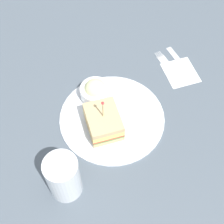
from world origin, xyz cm
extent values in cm
cube|color=#4C5660|center=(0.00, 0.00, -1.00)|extent=(118.17, 118.17, 2.00)
cylinder|color=white|center=(0.00, 0.00, 0.44)|extent=(25.97, 25.97, 0.87)
cube|color=tan|center=(-2.38, -2.83, 1.55)|extent=(9.00, 10.55, 1.35)
cube|color=#478438|center=(-2.38, -2.83, 2.42)|extent=(9.00, 10.55, 0.40)
cube|color=red|center=(-2.38, -2.83, 2.87)|extent=(9.00, 10.55, 0.50)
cube|color=#F4D666|center=(-2.38, -2.83, 3.89)|extent=(9.00, 10.55, 1.54)
cube|color=tan|center=(-2.38, -2.83, 5.34)|extent=(9.00, 10.55, 1.35)
cylinder|color=tan|center=(-2.38, -2.83, 8.23)|extent=(0.30, 0.30, 5.77)
sphere|color=red|center=(-2.38, -2.83, 11.12)|extent=(0.70, 0.70, 0.70)
cylinder|color=white|center=(-3.38, 6.72, 2.48)|extent=(7.65, 7.65, 3.22)
sphere|color=beige|center=(-3.38, 6.72, 3.63)|extent=(5.51, 5.51, 5.51)
cylinder|color=gold|center=(-12.01, -16.50, 4.43)|extent=(6.14, 6.14, 8.86)
cylinder|color=white|center=(-12.01, -16.50, 5.94)|extent=(6.98, 6.98, 11.89)
cube|color=white|center=(20.36, 12.29, 0.07)|extent=(9.87, 10.61, 0.15)
cube|color=silver|center=(18.54, 11.78, 0.18)|extent=(3.33, 7.96, 0.35)
cube|color=silver|center=(16.56, 17.36, 0.18)|extent=(3.28, 4.13, 0.35)
cube|color=silver|center=(16.53, 19.68, 0.18)|extent=(0.84, 1.94, 0.35)
cube|color=silver|center=(16.06, 19.51, 0.18)|extent=(0.84, 1.94, 0.35)
cube|color=silver|center=(15.59, 19.35, 0.18)|extent=(0.84, 1.94, 0.35)
cube|color=silver|center=(15.11, 19.18, 0.18)|extent=(0.84, 1.94, 0.35)
cube|color=silver|center=(22.18, 12.79, 0.18)|extent=(3.32, 8.15, 0.35)
cube|color=silver|center=(20.21, 18.47, 0.18)|extent=(3.71, 7.11, 0.24)
camera|label=1|loc=(-5.35, -43.16, 69.62)|focal=53.04mm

